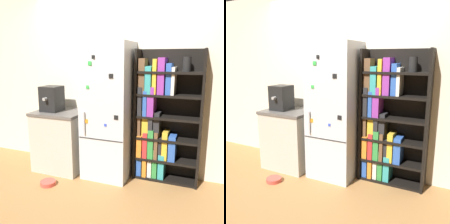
% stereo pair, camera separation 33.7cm
% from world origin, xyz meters
% --- Properties ---
extents(ground_plane, '(16.00, 16.00, 0.00)m').
position_xyz_m(ground_plane, '(0.00, 0.00, 0.00)').
color(ground_plane, '#A87542').
extents(wall_back, '(8.00, 0.05, 2.60)m').
position_xyz_m(wall_back, '(0.00, 0.47, 1.30)').
color(wall_back, beige).
rests_on(wall_back, ground_plane).
extents(refrigerator, '(0.63, 0.59, 1.86)m').
position_xyz_m(refrigerator, '(-0.00, 0.17, 0.93)').
color(refrigerator, silver).
rests_on(refrigerator, ground_plane).
extents(bookshelf, '(0.86, 0.29, 1.76)m').
position_xyz_m(bookshelf, '(0.69, 0.33, 0.82)').
color(bookshelf, black).
rests_on(bookshelf, ground_plane).
extents(kitchen_counter, '(0.72, 0.65, 0.88)m').
position_xyz_m(kitchen_counter, '(-0.74, 0.14, 0.44)').
color(kitchen_counter, '#BCB7A8').
rests_on(kitchen_counter, ground_plane).
extents(espresso_machine, '(0.27, 0.34, 0.36)m').
position_xyz_m(espresso_machine, '(-0.86, 0.10, 1.07)').
color(espresso_machine, black).
rests_on(espresso_machine, kitchen_counter).
extents(pet_bowl, '(0.21, 0.21, 0.05)m').
position_xyz_m(pet_bowl, '(-0.63, -0.41, 0.03)').
color(pet_bowl, '#D84C3F').
rests_on(pet_bowl, ground_plane).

